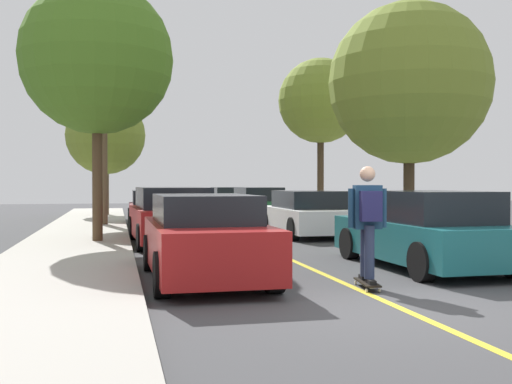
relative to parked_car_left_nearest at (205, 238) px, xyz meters
name	(u,v)px	position (x,y,z in m)	size (l,w,h in m)	color
ground	(399,308)	(2.08, -2.69, -0.68)	(80.00, 80.00, 0.00)	#424244
sidewalk_left	(26,320)	(-2.35, -2.69, -0.61)	(2.61, 56.00, 0.14)	#ADA89E
center_line	(304,265)	(2.08, 1.31, -0.67)	(0.12, 39.20, 0.01)	gold
parked_car_left_nearest	(205,238)	(0.00, 0.00, 0.00)	(1.82, 4.08, 1.38)	maroon
parked_car_left_near	(172,216)	(0.00, 5.93, 0.03)	(2.12, 4.48, 1.45)	maroon
parked_car_left_far	(157,209)	(0.00, 11.94, -0.03)	(2.03, 4.10, 1.30)	maroon
parked_car_right_nearest	(424,231)	(4.16, 0.54, 0.01)	(1.96, 4.40, 1.42)	#196066
parked_car_right_near	(309,214)	(4.16, 7.48, -0.03)	(2.00, 4.30, 1.33)	white
parked_car_right_far	(257,205)	(4.15, 14.21, 0.01)	(1.88, 4.11, 1.38)	#1E5B33
parked_car_right_farthest	(230,201)	(4.16, 20.26, -0.02)	(2.06, 4.46, 1.34)	#BCAD89
street_tree_left_nearest	(97,59)	(-1.84, 5.83, 3.95)	(3.75, 3.75, 6.37)	#4C3823
street_tree_left_near	(102,83)	(-1.84, 11.88, 4.32)	(3.03, 3.03, 6.42)	brown
street_tree_left_far	(106,135)	(-1.84, 18.45, 3.01)	(3.52, 3.52, 5.32)	brown
street_tree_right_nearest	(409,84)	(6.00, 4.78, 3.45)	(4.17, 4.17, 6.08)	#3D2D1E
street_tree_right_near	(321,101)	(6.00, 11.80, 3.90)	(3.13, 3.13, 6.02)	#3D2D1E
skateboard	(367,283)	(2.25, -1.28, -0.59)	(0.35, 0.86, 0.10)	black
skateboarder	(368,217)	(2.24, -1.31, 0.39)	(0.59, 0.71, 1.71)	black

